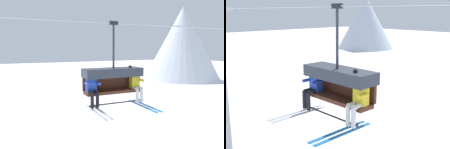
{
  "view_description": "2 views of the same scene",
  "coord_description": "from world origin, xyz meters",
  "views": [
    {
      "loc": [
        -2.15,
        -7.47,
        7.24
      ],
      "look_at": [
        0.95,
        -0.87,
        6.34
      ],
      "focal_mm": 35.0,
      "sensor_mm": 36.0,
      "label": 1
    },
    {
      "loc": [
        6.01,
        -5.49,
        7.93
      ],
      "look_at": [
        0.96,
        -0.7,
        6.36
      ],
      "focal_mm": 45.0,
      "sensor_mm": 36.0,
      "label": 2
    }
  ],
  "objects": [
    {
      "name": "mountain_peak_central",
      "position": [
        34.01,
        31.52,
        8.23
      ],
      "size": [
        17.02,
        17.02,
        16.47
      ],
      "color": "silver",
      "rests_on": "ground_plane"
    },
    {
      "name": "lift_cable",
      "position": [
        0.62,
        -0.8,
        8.05
      ],
      "size": [
        20.43,
        0.05,
        0.05
      ],
      "color": "#9EA3A8"
    },
    {
      "name": "chairlift_chair",
      "position": [
        1.04,
        -0.73,
        6.26
      ],
      "size": [
        2.07,
        0.74,
        2.72
      ],
      "color": "#512819"
    },
    {
      "name": "skier_blue",
      "position": [
        0.21,
        -0.95,
        5.96
      ],
      "size": [
        0.46,
        1.7,
        1.23
      ],
      "color": "#2847B7"
    },
    {
      "name": "skier_yellow",
      "position": [
        1.86,
        -0.94,
        5.98
      ],
      "size": [
        0.48,
        1.7,
        1.34
      ],
      "color": "yellow"
    }
  ]
}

